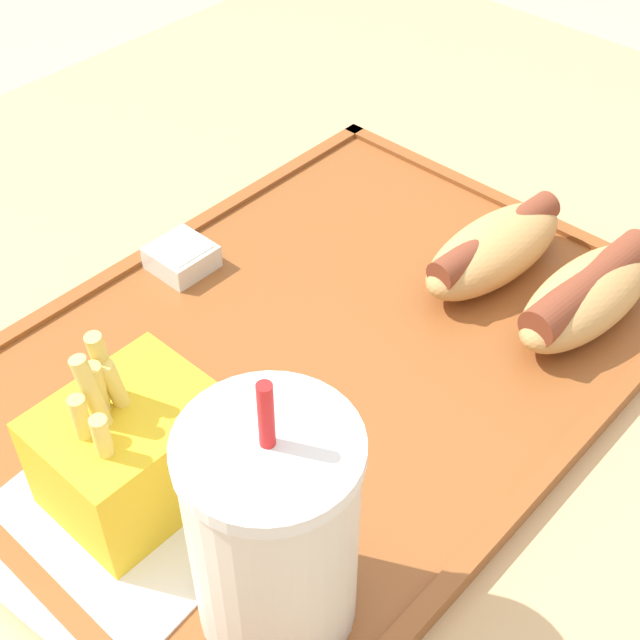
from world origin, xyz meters
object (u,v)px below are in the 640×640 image
at_px(soda_cup, 273,532).
at_px(fries_carton, 132,450).
at_px(hot_dog_far, 587,294).
at_px(hot_dog_near, 494,248).
at_px(sauce_cup_mayo, 182,256).

height_order(soda_cup, fries_carton, soda_cup).
height_order(hot_dog_far, fries_carton, fries_carton).
xyz_separation_m(soda_cup, fries_carton, (0.00, -0.11, -0.03)).
xyz_separation_m(hot_dog_far, fries_carton, (0.30, -0.11, 0.01)).
bearing_deg(hot_dog_far, fries_carton, -20.79).
relative_size(soda_cup, hot_dog_near, 1.21).
bearing_deg(sauce_cup_mayo, soda_cup, 58.70).
bearing_deg(hot_dog_near, hot_dog_far, 90.00).
height_order(hot_dog_far, sauce_cup_mayo, hot_dog_far).
xyz_separation_m(hot_dog_far, sauce_cup_mayo, (0.15, -0.25, -0.01)).
xyz_separation_m(hot_dog_near, sauce_cup_mayo, (0.15, -0.17, -0.01)).
xyz_separation_m(soda_cup, hot_dog_far, (-0.29, 0.00, -0.04)).
relative_size(fries_carton, sauce_cup_mayo, 2.75).
xyz_separation_m(hot_dog_far, hot_dog_near, (0.00, -0.07, -0.00)).
distance_m(hot_dog_far, fries_carton, 0.32).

